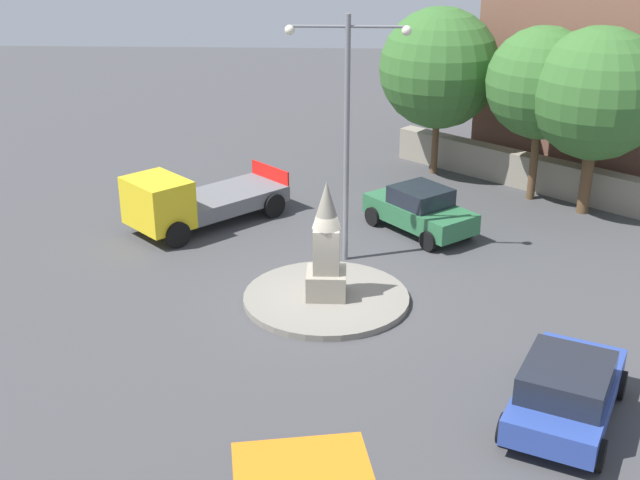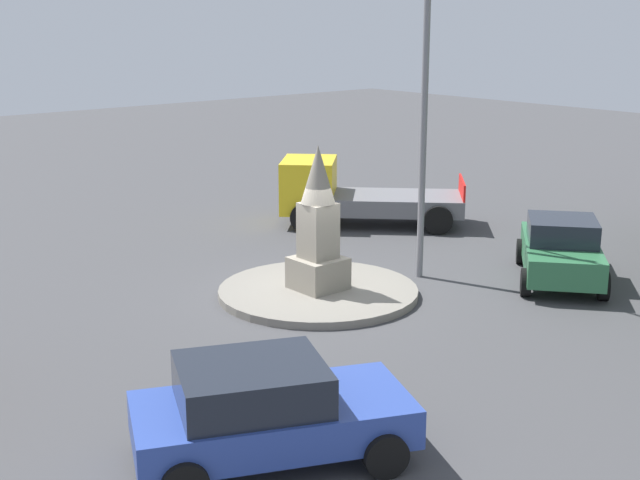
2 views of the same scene
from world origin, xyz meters
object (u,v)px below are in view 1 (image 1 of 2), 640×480
Objects in this scene: streetlamp at (347,115)px; car_green_parked_right at (420,210)px; monument at (326,247)px; truck_yellow_waiting at (192,201)px; tree_near_wall at (542,83)px; tree_mid_cluster at (597,94)px; corner_building at (625,25)px; tree_far_corner at (439,68)px; car_blue_far_side at (567,390)px.

streetlamp is 1.81× the size of car_green_parked_right.
monument reaches higher than truck_yellow_waiting.
monument is at bearing -130.08° from tree_near_wall.
tree_mid_cluster is (8.22, 4.33, -0.29)m from streetlamp.
car_green_parked_right is 0.36× the size of corner_building.
corner_building is (10.50, 9.70, 1.19)m from streetlamp.
corner_building reaches higher than tree_far_corner.
truck_yellow_waiting reaches higher than car_green_parked_right.
car_blue_far_side is 0.82× the size of truck_yellow_waiting.
car_blue_far_side is (4.69, -8.17, -3.69)m from streetlamp.
car_green_parked_right is (2.88, 5.13, -0.82)m from monument.
tree_mid_cluster is 6.40m from tree_far_corner.
corner_building is (10.98, 12.52, 4.06)m from monument.
car_green_parked_right is 6.46m from tree_near_wall.
tree_far_corner is (-4.81, 4.22, -0.01)m from tree_mid_cluster.
tree_mid_cluster reaches higher than car_blue_far_side.
car_blue_far_side is (2.30, -10.48, 0.00)m from car_green_parked_right.
corner_building is 7.34m from tree_far_corner.
car_green_parked_right is at bearing -99.24° from tree_far_corner.
car_blue_far_side is at bearing -47.23° from truck_yellow_waiting.
truck_yellow_waiting is 17.85m from corner_building.
corner_building is at bearing 66.94° from tree_mid_cluster.
car_green_parked_right is 7.04m from tree_mid_cluster.
monument is 0.51× the size of tree_mid_cluster.
streetlamp reaches higher than truck_yellow_waiting.
tree_near_wall is at bearing 81.83° from car_blue_far_side.
monument is 0.81× the size of car_green_parked_right.
truck_yellow_waiting is at bearing -144.03° from tree_far_corner.
streetlamp is 1.37× the size of truck_yellow_waiting.
tree_mid_cluster is at bearing 39.45° from monument.
monument is at bearing 134.03° from car_blue_far_side.
truck_yellow_waiting is (-7.47, 0.08, 0.15)m from car_green_parked_right.
corner_building is at bearing 46.38° from tree_near_wall.
car_green_parked_right is at bearing 43.94° from streetlamp.
streetlamp reaches higher than tree_mid_cluster.
monument is 11.43m from tree_near_wall.
corner_building is 1.77× the size of tree_mid_cluster.
truck_yellow_waiting is 0.83× the size of tree_mid_cluster.
streetlamp reaches higher than monument.
streetlamp is 6.64m from truck_yellow_waiting.
corner_building is at bearing 48.74° from monument.
car_green_parked_right is at bearing -141.77° from tree_near_wall.
corner_building is (5.81, 17.87, 4.88)m from car_blue_far_side.
tree_mid_cluster is (3.53, 12.51, 3.40)m from car_blue_far_side.
corner_building is at bearing 42.34° from car_green_parked_right.
truck_yellow_waiting is at bearing -154.88° from corner_building.
tree_mid_cluster reaches higher than monument.
tree_near_wall reaches higher than car_green_parked_right.
tree_mid_cluster reaches higher than car_green_parked_right.
monument is 5.94m from car_green_parked_right.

